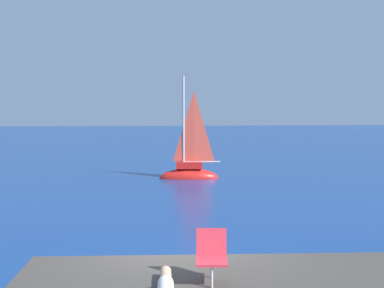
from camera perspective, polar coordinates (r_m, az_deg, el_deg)
sailboat_near at (r=25.58m, az=-0.29°, el=-3.14°), size 3.03×1.17×5.54m
beach_chair at (r=8.29m, az=2.17°, el=-11.92°), size 0.54×0.64×0.80m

